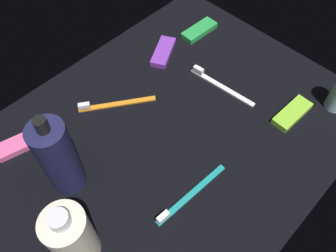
# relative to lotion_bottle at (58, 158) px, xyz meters

# --- Properties ---
(ground_plane) EXTENTS (0.84, 0.64, 0.01)m
(ground_plane) POSITION_rel_lotion_bottle_xyz_m (0.22, -0.06, -0.10)
(ground_plane) COLOR black
(lotion_bottle) EXTENTS (0.07, 0.07, 0.21)m
(lotion_bottle) POSITION_rel_lotion_bottle_xyz_m (0.00, 0.00, 0.00)
(lotion_bottle) COLOR #1D1E45
(lotion_bottle) RESTS_ON ground_plane
(bodywash_bottle) EXTENTS (0.07, 0.07, 0.16)m
(bodywash_bottle) POSITION_rel_lotion_bottle_xyz_m (-0.07, -0.12, -0.02)
(bodywash_bottle) COLOR silver
(bodywash_bottle) RESTS_ON ground_plane
(toothbrush_teal) EXTENTS (0.18, 0.02, 0.02)m
(toothbrush_teal) POSITION_rel_lotion_bottle_xyz_m (0.14, -0.20, -0.09)
(toothbrush_teal) COLOR teal
(toothbrush_teal) RESTS_ON ground_plane
(toothbrush_white) EXTENTS (0.03, 0.18, 0.02)m
(toothbrush_white) POSITION_rel_lotion_bottle_xyz_m (0.40, -0.06, -0.09)
(toothbrush_white) COLOR white
(toothbrush_white) RESTS_ON ground_plane
(toothbrush_orange) EXTENTS (0.16, 0.11, 0.02)m
(toothbrush_orange) POSITION_rel_lotion_bottle_xyz_m (0.18, 0.08, -0.09)
(toothbrush_orange) COLOR orange
(toothbrush_orange) RESTS_ON ground_plane
(snack_bar_lime) EXTENTS (0.11, 0.04, 0.01)m
(snack_bar_lime) POSITION_rel_lotion_bottle_xyz_m (0.45, -0.23, -0.08)
(snack_bar_lime) COLOR #8CD133
(snack_bar_lime) RESTS_ON ground_plane
(snack_bar_purple) EXTENTS (0.11, 0.08, 0.01)m
(snack_bar_purple) POSITION_rel_lotion_bottle_xyz_m (0.39, 0.12, -0.08)
(snack_bar_purple) COLOR purple
(snack_bar_purple) RESTS_ON ground_plane
(snack_bar_green) EXTENTS (0.11, 0.04, 0.01)m
(snack_bar_green) POSITION_rel_lotion_bottle_xyz_m (0.52, 0.11, -0.08)
(snack_bar_green) COLOR green
(snack_bar_green) RESTS_ON ground_plane
(snack_bar_pink) EXTENTS (0.11, 0.06, 0.01)m
(snack_bar_pink) POSITION_rel_lotion_bottle_xyz_m (-0.02, 0.14, -0.08)
(snack_bar_pink) COLOR #E55999
(snack_bar_pink) RESTS_ON ground_plane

